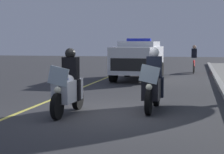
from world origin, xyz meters
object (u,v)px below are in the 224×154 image
object	(u,v)px
police_motorcycle_lead_left	(68,87)
cyclist_background	(194,59)
police_motorcycle_lead_right	(153,85)
police_suv	(138,58)

from	to	relation	value
police_motorcycle_lead_left	cyclist_background	distance (m)	14.74
cyclist_background	police_motorcycle_lead_left	bearing A→B (deg)	-12.23
police_motorcycle_lead_right	police_suv	size ratio (longest dim) A/B	0.43
police_motorcycle_lead_left	police_suv	xyz separation A→B (m)	(-9.72, 0.42, 0.37)
cyclist_background	police_suv	bearing A→B (deg)	-29.90
police_motorcycle_lead_left	police_suv	distance (m)	9.73
police_motorcycle_lead_left	police_motorcycle_lead_right	distance (m)	2.34
police_motorcycle_lead_left	police_suv	bearing A→B (deg)	177.50
police_motorcycle_lead_left	police_motorcycle_lead_right	world-z (taller)	same
police_motorcycle_lead_left	cyclist_background	size ratio (longest dim) A/B	1.22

